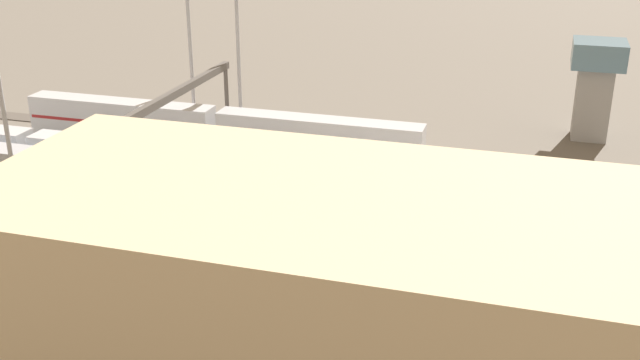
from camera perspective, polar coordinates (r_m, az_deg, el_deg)
The scene contains 13 objects.
ground_plane at distance 77.80m, azimuth 2.63°, elevation -0.33°, with size 400.00×400.00×0.00m, color #60594F.
track_bed_0 at distance 86.89m, azimuth 4.25°, elevation 2.09°, with size 140.00×2.80×0.12m, color #4C443D.
track_bed_1 at distance 82.31m, azimuth 3.49°, elevation 0.97°, with size 140.00×2.80×0.12m, color #4C443D.
track_bed_2 at distance 77.78m, azimuth 2.63°, elevation -0.29°, with size 140.00×2.80×0.12m, color #3D3833.
track_bed_3 at distance 73.31m, azimuth 1.68°, elevation -1.71°, with size 140.00×2.80×0.12m, color #4C443D.
track_bed_4 at distance 68.92m, azimuth 0.60°, elevation -3.30°, with size 140.00×2.80×0.12m, color #3D3833.
train_on_track_3 at distance 72.49m, azimuth 1.84°, elevation -0.26°, with size 114.80×3.00×4.40m.
train_on_track_4 at distance 69.28m, azimuth -2.76°, elevation -1.38°, with size 139.00×3.06×4.40m.
train_on_track_1 at distance 86.81m, azimuth -7.79°, elevation 3.71°, with size 47.20×3.06×5.00m.
light_mast_2 at distance 91.84m, azimuth -6.30°, elevation 13.00°, with size 2.80×0.70×23.70m.
signal_gantry at distance 81.83m, azimuth -10.47°, elevation 5.95°, with size 0.70×25.00×8.80m.
maintenance_shed at distance 42.21m, azimuth 5.53°, elevation -10.27°, with size 46.39×17.88×13.98m, color tan.
control_tower at distance 95.47m, azimuth 19.98°, elevation 6.96°, with size 6.00×6.00×11.74m.
Camera 1 is at (-17.15, 69.97, 29.37)m, focal length 42.56 mm.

